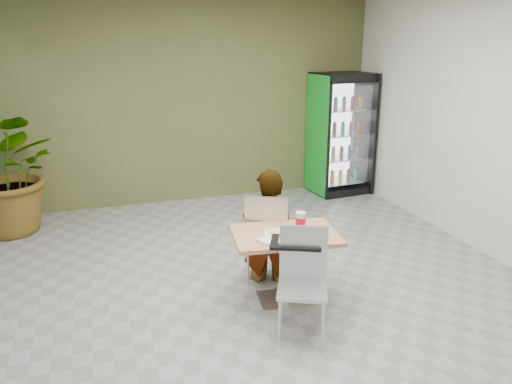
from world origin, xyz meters
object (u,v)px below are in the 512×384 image
Objects in this scene: chair_far at (267,231)px; chair_near at (303,272)px; potted_plant at (10,172)px; dining_table at (285,253)px; seated_woman at (269,239)px; beverage_fridge at (341,134)px; cafeteria_tray at (296,243)px; soda_cup at (301,221)px.

chair_far is 1.04× the size of chair_near.
chair_near is 0.57× the size of potted_plant.
seated_woman reaches higher than dining_table.
beverage_fridge is at bearing -106.50° from chair_far.
cafeteria_tray is 0.23× the size of beverage_fridge.
dining_table is 0.35m from soda_cup.
seated_woman is 0.62m from soda_cup.
dining_table is at bearing 115.90° from chair_far.
chair_near is 5.46× the size of soda_cup.
soda_cup reaches higher than cafeteria_tray.
chair_near is (-0.03, -0.50, 0.03)m from dining_table.
beverage_fridge is at bearing 82.90° from chair_near.
soda_cup is 4.14m from potted_plant.
chair_far reaches higher than dining_table.
cafeteria_tray is (-0.18, -0.32, -0.07)m from soda_cup.
chair_far is 5.68× the size of soda_cup.
potted_plant reaches higher than soda_cup.
potted_plant reaches higher than cafeteria_tray.
chair_near reaches higher than dining_table.
seated_woman is 3.57m from beverage_fridge.
beverage_fridge is at bearing 56.72° from soda_cup.
potted_plant is (-2.78, 2.93, 0.31)m from dining_table.
seated_woman is (0.02, 0.52, -0.06)m from dining_table.
dining_table is 2.37× the size of cafeteria_tray.
soda_cup is (0.21, 0.55, 0.27)m from chair_near.
dining_table is 0.53m from seated_woman.
chair_far reaches higher than chair_near.
beverage_fridge reaches higher than chair_near.
potted_plant reaches higher than chair_far.
soda_cup is 0.09× the size of beverage_fridge.
dining_table is 0.48m from chair_far.
seated_woman is 3.72m from potted_plant.
chair_near is at bearing -95.29° from cafeteria_tray.
chair_far is at bearing 91.30° from cafeteria_tray.
chair_near is 1.03m from seated_woman.
beverage_fridge is (2.28, 3.52, 0.24)m from cafeteria_tray.
beverage_fridge reaches higher than dining_table.
chair_near is 2.11× the size of cafeteria_tray.
chair_near is (-0.00, -0.98, -0.02)m from chair_far.
seated_woman reaches higher than chair_near.
cafeteria_tray is at bearing -49.15° from potted_plant.
chair_far is at bearing 114.29° from chair_near.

